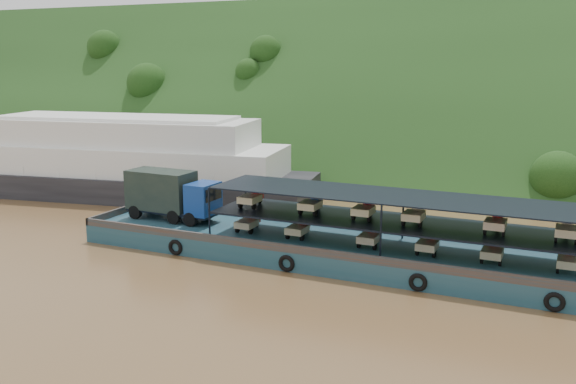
% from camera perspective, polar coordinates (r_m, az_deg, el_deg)
% --- Properties ---
extents(ground, '(160.00, 160.00, 0.00)m').
position_cam_1_polar(ground, '(43.61, 0.75, -5.09)').
color(ground, brown).
rests_on(ground, ground).
extents(hillside, '(140.00, 39.60, 39.60)m').
position_cam_1_polar(hillside, '(77.11, 11.64, 2.15)').
color(hillside, '#183212').
rests_on(hillside, ground).
extents(cargo_barge, '(35.00, 7.18, 4.72)m').
position_cam_1_polar(cargo_barge, '(41.57, 2.91, -4.27)').
color(cargo_barge, '#163E4E').
rests_on(cargo_barge, ground).
extents(passenger_ferry, '(37.73, 15.32, 7.43)m').
position_cam_1_polar(passenger_ferry, '(62.14, -14.79, 2.69)').
color(passenger_ferry, black).
rests_on(passenger_ferry, ground).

